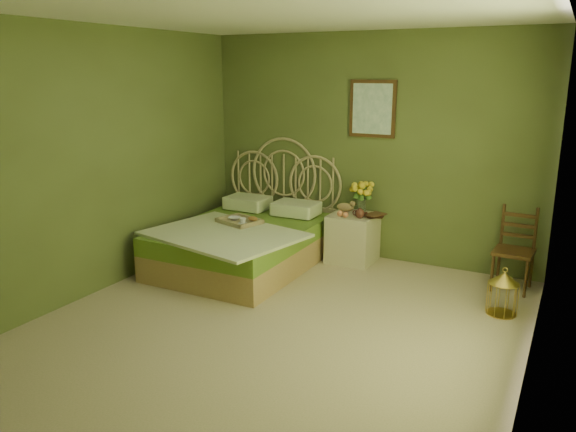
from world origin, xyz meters
The scene contains 14 objects.
floor centered at (0.00, 0.00, 0.00)m, with size 4.50×4.50×0.00m, color #C4A98D.
ceiling centered at (0.00, 0.00, 2.60)m, with size 4.50×4.50×0.00m, color silver.
wall_back centered at (0.00, 2.25, 1.30)m, with size 4.00×4.00×0.00m, color #5B6A37.
wall_left centered at (-2.00, 0.00, 1.30)m, with size 4.50×4.50×0.00m, color #5B6A37.
wall_right centered at (2.00, 0.00, 1.30)m, with size 4.50×4.50×0.00m, color #5B6A37.
wall_art centered at (0.04, 2.22, 1.75)m, with size 0.54×0.04×0.64m.
bed centered at (-1.10, 1.29, 0.30)m, with size 1.73×2.18×1.35m.
nightstand centered at (-0.05, 1.99, 0.35)m, with size 0.51×0.51×0.99m.
chair centered at (1.70, 1.97, 0.47)m, with size 0.40×0.40×0.84m.
birdcage centered at (1.70, 1.22, 0.20)m, with size 0.27×0.27×0.41m.
book_lower centered at (0.12, 2.00, 0.57)m, with size 0.18×0.24×0.02m, color #381E0F.
book_upper centered at (0.12, 2.00, 0.59)m, with size 0.17×0.24×0.02m, color #472819.
cereal_bowl centered at (-1.23, 1.27, 0.54)m, with size 0.14×0.14×0.03m, color white.
coffee_cup centered at (-1.05, 1.16, 0.56)m, with size 0.07×0.07×0.07m, color white.
Camera 1 is at (2.17, -3.91, 2.16)m, focal length 35.00 mm.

